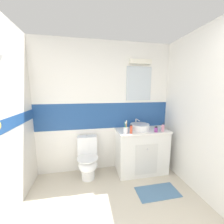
{
  "coord_description": "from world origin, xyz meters",
  "views": [
    {
      "loc": [
        -0.35,
        -0.15,
        1.59
      ],
      "look_at": [
        0.06,
        2.0,
        1.24
      ],
      "focal_mm": 21.39,
      "sensor_mm": 36.0,
      "label": 1
    }
  ],
  "objects_px": {
    "toilet": "(88,159)",
    "toothbrush_cup": "(125,130)",
    "sink_basin": "(140,127)",
    "deodorant_spray_can": "(131,129)",
    "soap_dispenser": "(163,128)",
    "lotion_bottle_short": "(156,129)"
  },
  "relations": [
    {
      "from": "toilet",
      "to": "toothbrush_cup",
      "type": "relative_size",
      "value": 3.24
    },
    {
      "from": "sink_basin",
      "to": "deodorant_spray_can",
      "type": "height_order",
      "value": "sink_basin"
    },
    {
      "from": "soap_dispenser",
      "to": "deodorant_spray_can",
      "type": "height_order",
      "value": "soap_dispenser"
    },
    {
      "from": "toothbrush_cup",
      "to": "soap_dispenser",
      "type": "distance_m",
      "value": 0.71
    },
    {
      "from": "toothbrush_cup",
      "to": "soap_dispenser",
      "type": "xyz_separation_m",
      "value": [
        0.71,
        -0.01,
        0.0
      ]
    },
    {
      "from": "deodorant_spray_can",
      "to": "toilet",
      "type": "bearing_deg",
      "value": 168.03
    },
    {
      "from": "toilet",
      "to": "deodorant_spray_can",
      "type": "relative_size",
      "value": 4.84
    },
    {
      "from": "deodorant_spray_can",
      "to": "lotion_bottle_short",
      "type": "bearing_deg",
      "value": -1.34
    },
    {
      "from": "sink_basin",
      "to": "soap_dispenser",
      "type": "height_order",
      "value": "sink_basin"
    },
    {
      "from": "sink_basin",
      "to": "soap_dispenser",
      "type": "xyz_separation_m",
      "value": [
        0.38,
        -0.16,
        0.0
      ]
    },
    {
      "from": "toothbrush_cup",
      "to": "lotion_bottle_short",
      "type": "height_order",
      "value": "toothbrush_cup"
    },
    {
      "from": "sink_basin",
      "to": "toothbrush_cup",
      "type": "bearing_deg",
      "value": -154.9
    },
    {
      "from": "toothbrush_cup",
      "to": "lotion_bottle_short",
      "type": "xyz_separation_m",
      "value": [
        0.56,
        -0.03,
        -0.01
      ]
    },
    {
      "from": "sink_basin",
      "to": "deodorant_spray_can",
      "type": "xyz_separation_m",
      "value": [
        -0.23,
        -0.17,
        0.01
      ]
    },
    {
      "from": "sink_basin",
      "to": "deodorant_spray_can",
      "type": "bearing_deg",
      "value": -143.52
    },
    {
      "from": "sink_basin",
      "to": "soap_dispenser",
      "type": "relative_size",
      "value": 2.48
    },
    {
      "from": "lotion_bottle_short",
      "to": "deodorant_spray_can",
      "type": "height_order",
      "value": "deodorant_spray_can"
    },
    {
      "from": "toilet",
      "to": "soap_dispenser",
      "type": "xyz_separation_m",
      "value": [
        1.37,
        -0.15,
        0.56
      ]
    },
    {
      "from": "sink_basin",
      "to": "toilet",
      "type": "distance_m",
      "value": 1.14
    },
    {
      "from": "toothbrush_cup",
      "to": "toilet",
      "type": "bearing_deg",
      "value": 167.7
    },
    {
      "from": "lotion_bottle_short",
      "to": "deodorant_spray_can",
      "type": "bearing_deg",
      "value": 178.66
    },
    {
      "from": "toilet",
      "to": "lotion_bottle_short",
      "type": "distance_m",
      "value": 1.35
    }
  ]
}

